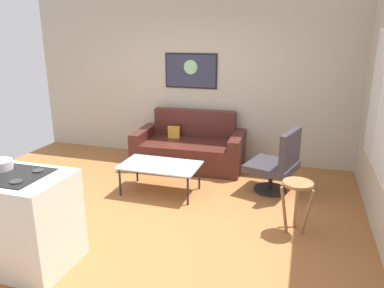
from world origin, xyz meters
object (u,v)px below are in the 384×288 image
at_px(couch, 190,149).
at_px(wall_painting, 191,71).
at_px(armchair, 277,163).
at_px(mixing_bowl, 0,166).
at_px(coffee_table, 160,166).
at_px(bar_stool, 297,193).

relative_size(couch, wall_painting, 1.96).
height_order(armchair, mixing_bowl, mixing_bowl).
relative_size(coffee_table, wall_painting, 1.17).
bearing_deg(armchair, couch, 154.76).
xyz_separation_m(coffee_table, wall_painting, (-0.07, 1.67, 1.17)).
relative_size(couch, mixing_bowl, 7.59).
bearing_deg(mixing_bowl, wall_painting, 77.30).
bearing_deg(mixing_bowl, couch, 73.26).
bearing_deg(wall_painting, coffee_table, -87.51).
relative_size(armchair, wall_painting, 0.99).
distance_m(bar_stool, mixing_bowl, 3.08).
bearing_deg(bar_stool, wall_painting, 131.00).
relative_size(couch, coffee_table, 1.67).
bearing_deg(bar_stool, coffee_table, 163.30).
distance_m(armchair, mixing_bowl, 3.44).
bearing_deg(armchair, wall_painting, 144.14).
bearing_deg(wall_painting, bar_stool, -49.00).
bearing_deg(armchair, mixing_bowl, -135.92).
bearing_deg(mixing_bowl, armchair, 44.08).
bearing_deg(wall_painting, couch, -75.09).
xyz_separation_m(coffee_table, armchair, (1.57, 0.48, 0.05)).
xyz_separation_m(couch, bar_stool, (1.81, -1.76, 0.19)).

